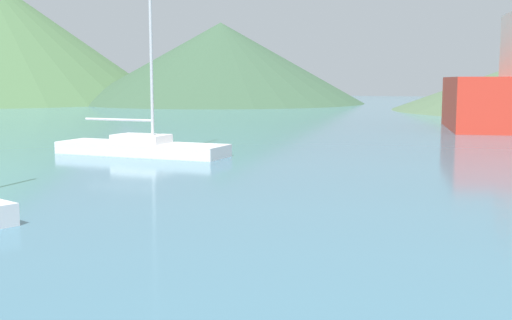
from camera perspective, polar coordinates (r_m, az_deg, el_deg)
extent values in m
cube|color=white|center=(25.95, -10.14, 0.98)|extent=(7.15, 2.20, 0.48)
cube|color=white|center=(25.91, -10.16, 1.88)|extent=(2.18, 1.41, 0.33)
cylinder|color=#BCBCC1|center=(25.66, -9.38, 13.01)|extent=(0.12, 0.12, 10.31)
cylinder|color=#BCBCC1|center=(26.44, -12.13, 3.53)|extent=(3.18, 0.24, 0.10)
cone|color=#38563D|center=(83.20, -3.14, 8.60)|extent=(36.67, 36.67, 10.22)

